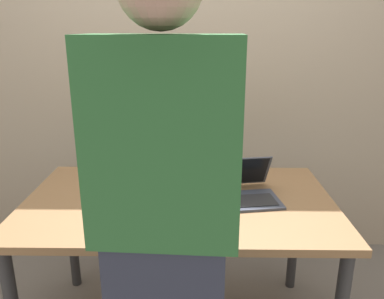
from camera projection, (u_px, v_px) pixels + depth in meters
The scene contains 6 objects.
desk at pixel (179, 215), 1.87m from camera, with size 1.48×0.88×0.77m.
laptop at pixel (244, 189), 1.85m from camera, with size 0.35×0.35×0.18m.
beer_bottle_amber at pixel (147, 168), 1.89m from camera, with size 0.07×0.07×0.32m.
beer_bottle_dark at pixel (139, 160), 1.99m from camera, with size 0.07×0.07×0.32m.
person_figure at pixel (166, 242), 1.15m from camera, with size 0.43×0.30×1.80m.
back_wall at pixel (185, 68), 2.56m from camera, with size 6.00×0.10×2.60m, color tan.
Camera 1 is at (0.09, -1.68, 1.56)m, focal length 35.82 mm.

